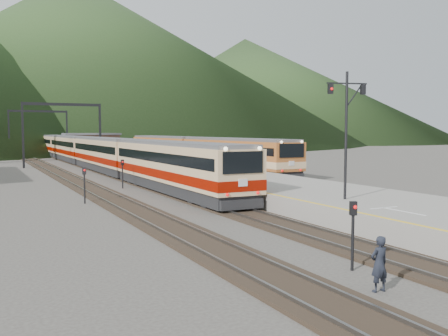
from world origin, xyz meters
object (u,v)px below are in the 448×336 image
main_train (72,148)px  signal_mast (346,122)px  second_train (195,150)px  worker (379,264)px

main_train → signal_mast: (4.13, -54.89, 2.95)m
main_train → second_train: size_ratio=2.46×
signal_mast → worker: size_ratio=4.09×
main_train → second_train: bearing=-58.1°
signal_mast → worker: bearing=-126.0°
second_train → main_train: bearing=121.9°
signal_mast → worker: 12.73m
signal_mast → worker: (-7.05, -9.72, -4.21)m
main_train → second_train: second_train is taller
second_train → signal_mast: 37.27m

